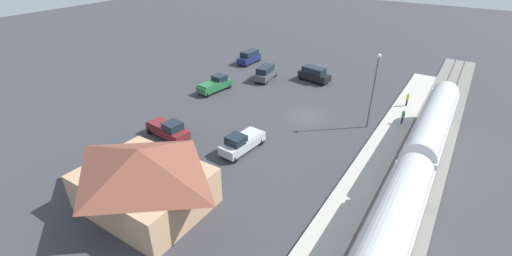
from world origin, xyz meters
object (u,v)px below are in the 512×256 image
Objects in this scene: pedestrian_on_platform at (408,99)px; suv_navy at (249,57)px; suv_charcoal at (266,73)px; light_pole_near_platform at (374,84)px; suv_black at (314,74)px; station_building at (143,177)px; pickup_silver at (242,142)px; pickup_green at (215,84)px; passenger_train at (384,248)px; pedestrian_waiting_far at (403,116)px; pickup_maroon at (168,129)px.

suv_navy is (27.55, -4.33, -0.13)m from pedestrian_on_platform.
light_pole_near_platform is at bearing 159.35° from suv_charcoal.
suv_black is at bearing -41.98° from light_pole_near_platform.
suv_charcoal is at bearing -77.02° from station_building.
suv_navy is at bearing -57.72° from pickup_silver.
suv_charcoal reaches higher than pickup_silver.
pedestrian_on_platform is at bearing -159.83° from pickup_green.
pedestrian_on_platform is 0.31× the size of pickup_silver.
suv_black is at bearing -59.10° from passenger_train.
pedestrian_waiting_far is at bearing 168.65° from suv_charcoal.
pedestrian_on_platform is at bearing -132.51° from pickup_maroon.
passenger_train reaches higher than pickup_maroon.
suv_navy reaches higher than pickup_silver.
pickup_green is at bearing 64.66° from suv_charcoal.
passenger_train is 9.40× the size of pickup_maroon.
station_building is at bearing 102.98° from suv_charcoal.
light_pole_near_platform is at bearing -141.09° from pickup_maroon.
pedestrian_waiting_far is 0.33× the size of suv_charcoal.
station_building is 34.21m from pedestrian_on_platform.
suv_charcoal reaches higher than pedestrian_waiting_far.
pickup_silver is at bearing 49.15° from pedestrian_waiting_far.
pedestrian_waiting_far is 19.42m from pickup_silver.
pedestrian_on_platform is 0.33× the size of suv_charcoal.
light_pole_near_platform is (6.80, -20.22, 2.58)m from passenger_train.
passenger_train is at bearing 153.54° from pickup_silver.
suv_black is at bearing -152.07° from suv_charcoal.
passenger_train is at bearing 132.66° from suv_charcoal.
pickup_silver reaches higher than pedestrian_waiting_far.
pedestrian_on_platform is 9.40m from light_pole_near_platform.
suv_black is 0.59× the size of light_pole_near_platform.
suv_black is 16.05m from light_pole_near_platform.
pickup_silver is at bearing 52.31° from light_pole_near_platform.
passenger_train is 30.77× the size of pedestrian_on_platform.
passenger_train reaches higher than pickup_silver.
pickup_maroon is 1.09× the size of suv_charcoal.
pickup_silver is (16.20, -8.06, -1.83)m from passenger_train.
suv_black reaches higher than pickup_maroon.
pickup_green is at bearing -64.36° from station_building.
station_building is 2.04× the size of suv_black.
passenger_train is 9.48× the size of pickup_silver.
passenger_train is 23.07m from pedestrian_waiting_far.
pickup_silver and pickup_maroon have the same top height.
pickup_maroon reaches higher than pedestrian_waiting_far.
station_building is 11.20m from pickup_maroon.
station_building reaches higher than passenger_train.
passenger_train is 28.55m from pedestrian_on_platform.
light_pole_near_platform is at bearing 153.65° from suv_navy.
suv_black is at bearing -27.84° from pedestrian_waiting_far.
station_building is 38.12m from suv_navy.
passenger_train is 10.22× the size of suv_black.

